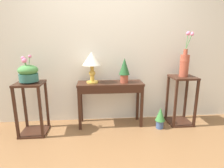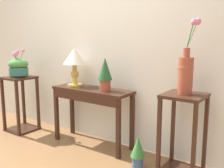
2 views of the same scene
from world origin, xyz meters
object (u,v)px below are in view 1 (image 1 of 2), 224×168
Objects in this scene: potted_plant_floor at (160,117)px; flower_vase_tall_right at (185,62)px; pedestal_stand_left at (32,108)px; planter_bowl_wide_left at (28,73)px; potted_plant_on_console at (124,69)px; table_lamp at (92,61)px; pedestal_stand_right at (181,100)px; console_table at (110,90)px.

flower_vase_tall_right is at bearing 22.88° from potted_plant_floor.
planter_bowl_wide_left is at bearing 169.56° from pedestal_stand_left.
planter_bowl_wide_left is (-1.41, -0.17, -0.00)m from potted_plant_on_console.
table_lamp reaches higher than pedestal_stand_left.
potted_plant_floor is (0.56, -0.19, -0.75)m from potted_plant_on_console.
planter_bowl_wide_left reaches higher than pedestal_stand_right.
potted_plant_on_console is (0.22, -0.01, 0.34)m from console_table.
pedestal_stand_left is at bearing -167.72° from table_lamp.
flower_vase_tall_right reaches higher than potted_plant_on_console.
flower_vase_tall_right is (0.97, -0.02, 0.10)m from potted_plant_on_console.
potted_plant_on_console reaches higher than pedestal_stand_left.
console_table is at bearing 166.01° from potted_plant_floor.
planter_bowl_wide_left is at bearing 179.38° from potted_plant_floor.
table_lamp is 1.41m from potted_plant_floor.
potted_plant_on_console is at bearing 6.82° from pedestal_stand_left.
table_lamp reaches higher than potted_plant_floor.
pedestal_stand_right is at bearing 3.56° from planter_bowl_wide_left.
pedestal_stand_left is 0.54m from planter_bowl_wide_left.
flower_vase_tall_right is (0.00, 0.00, 0.64)m from pedestal_stand_right.
potted_plant_on_console is 0.48× the size of pedestal_stand_right.
console_table is at bearing 178.47° from potted_plant_on_console.
planter_bowl_wide_left is 1.11× the size of potted_plant_floor.
pedestal_stand_right is at bearing 3.57° from pedestal_stand_left.
console_table is 0.41m from potted_plant_on_console.
console_table is 1.31× the size of pedestal_stand_left.
potted_plant_on_console is (0.51, -0.03, -0.13)m from table_lamp.
table_lamp reaches higher than pedestal_stand_right.
console_table is at bearing 178.80° from flower_vase_tall_right.
pedestal_stand_left is 2.04× the size of planter_bowl_wide_left.
planter_bowl_wide_left is 2.11m from potted_plant_floor.
potted_plant_floor is at bearing -11.47° from table_lamp.
flower_vase_tall_right is at bearing 32.33° from pedestal_stand_right.
pedestal_stand_right is at bearing -1.28° from console_table.
pedestal_stand_left is (-0.90, -0.20, -0.68)m from table_lamp.
potted_plant_floor is at bearing -157.12° from flower_vase_tall_right.
pedestal_stand_right is (2.38, 0.15, -0.53)m from planter_bowl_wide_left.
table_lamp reaches higher than console_table.
table_lamp is 1.38× the size of potted_plant_floor.
pedestal_stand_right reaches higher than console_table.
flower_vase_tall_right is at bearing 3.60° from planter_bowl_wide_left.
table_lamp is 0.93m from planter_bowl_wide_left.
console_table is 1.25m from planter_bowl_wide_left.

